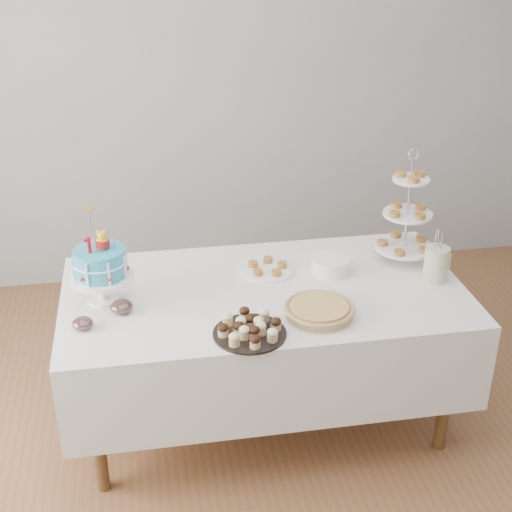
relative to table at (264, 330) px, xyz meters
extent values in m
plane|color=brown|center=(0.00, -0.30, -0.54)|extent=(5.00, 5.00, 0.00)
cube|color=gray|center=(0.00, 1.70, 0.81)|extent=(5.00, 0.04, 2.70)
cube|color=white|center=(0.00, 0.00, 0.00)|extent=(1.92, 1.02, 0.45)
cylinder|color=brown|center=(-0.82, -0.37, -0.21)|extent=(0.06, 0.06, 0.67)
cylinder|color=brown|center=(0.82, -0.37, -0.21)|extent=(0.06, 0.06, 0.67)
cylinder|color=brown|center=(-0.82, 0.37, -0.21)|extent=(0.06, 0.06, 0.67)
cylinder|color=brown|center=(0.82, 0.37, -0.21)|extent=(0.06, 0.06, 0.67)
cylinder|color=#2D9FC6|center=(-0.75, 0.02, 0.43)|extent=(0.24, 0.24, 0.13)
torus|color=white|center=(-0.75, 0.02, 0.44)|extent=(0.25, 0.25, 0.01)
cube|color=red|center=(-0.79, -0.01, 0.53)|extent=(0.03, 0.02, 0.07)
cylinder|color=blue|center=(-0.68, 0.01, 0.53)|extent=(0.01, 0.01, 0.07)
cylinder|color=silver|center=(-0.78, 0.05, 0.59)|extent=(0.00, 0.00, 0.18)
cylinder|color=yellow|center=(-0.78, 0.05, 0.68)|extent=(0.05, 0.05, 0.01)
cylinder|color=black|center=(-0.13, -0.37, 0.23)|extent=(0.32, 0.32, 0.01)
ellipsoid|color=black|center=(-0.20, -0.37, 0.28)|extent=(0.05, 0.05, 0.04)
ellipsoid|color=beige|center=(-0.07, -0.37, 0.28)|extent=(0.05, 0.05, 0.04)
cylinder|color=tan|center=(0.20, -0.27, 0.25)|extent=(0.30, 0.30, 0.04)
cylinder|color=tan|center=(0.20, -0.27, 0.27)|extent=(0.27, 0.27, 0.02)
torus|color=tan|center=(0.20, -0.27, 0.26)|extent=(0.32, 0.32, 0.02)
cylinder|color=silver|center=(0.77, 0.21, 0.50)|extent=(0.02, 0.02, 0.54)
cylinder|color=white|center=(0.77, 0.21, 0.29)|extent=(0.30, 0.30, 0.01)
cylinder|color=white|center=(0.77, 0.21, 0.48)|extent=(0.25, 0.25, 0.01)
cylinder|color=white|center=(0.77, 0.21, 0.66)|extent=(0.18, 0.18, 0.01)
torus|color=silver|center=(0.77, 0.21, 0.79)|extent=(0.06, 0.01, 0.06)
cylinder|color=white|center=(0.36, 0.13, 0.27)|extent=(0.19, 0.19, 0.08)
cylinder|color=white|center=(0.05, 0.18, 0.23)|extent=(0.27, 0.27, 0.01)
ellipsoid|color=silver|center=(-0.84, -0.20, 0.25)|extent=(0.09, 0.09, 0.05)
cylinder|color=#590C07|center=(-0.84, -0.20, 0.25)|extent=(0.06, 0.06, 0.03)
ellipsoid|color=silver|center=(-0.67, -0.09, 0.26)|extent=(0.10, 0.10, 0.06)
cylinder|color=#590C07|center=(-0.67, -0.09, 0.25)|extent=(0.07, 0.07, 0.03)
cylinder|color=#EEE5CD|center=(0.84, -0.04, 0.31)|extent=(0.12, 0.12, 0.17)
cylinder|color=#EEE5CD|center=(0.90, -0.06, 0.33)|extent=(0.01, 0.01, 0.09)
camera|label=1|loc=(-0.55, -2.92, 1.90)|focal=50.00mm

